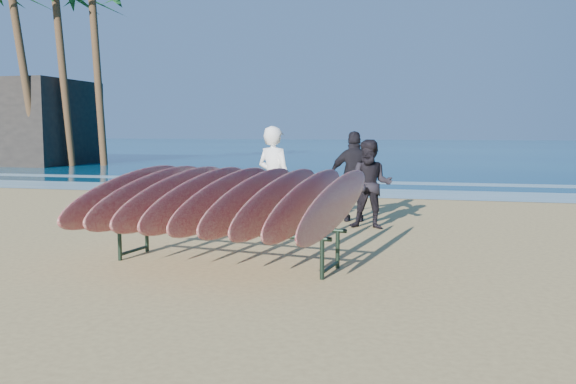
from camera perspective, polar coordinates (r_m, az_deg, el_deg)
name	(u,v)px	position (r m, az deg, el deg)	size (l,w,h in m)	color
ground	(273,272)	(7.87, -1.43, -7.48)	(120.00, 120.00, 0.00)	tan
ocean	(420,148)	(62.44, 12.22, 4.09)	(160.00, 160.00, 0.00)	navy
foam_near	(366,193)	(17.59, 7.31, -0.07)	(160.00, 160.00, 0.00)	white
foam_far	(378,183)	(21.05, 8.43, 0.88)	(160.00, 160.00, 0.00)	white
surfboard_rack	(225,199)	(8.20, -5.92, -0.70)	(3.53, 3.36, 1.41)	black
person_white	(274,180)	(10.65, -1.30, 1.14)	(0.68, 0.45, 1.88)	white
person_dark_a	(371,184)	(11.22, 7.76, 0.71)	(0.79, 0.62, 1.63)	black
person_dark_b	(355,177)	(12.07, 6.27, 1.45)	(1.05, 0.44, 1.78)	black
palm_mid	(95,2)	(32.33, -17.58, 16.62)	(5.20, 5.20, 8.88)	brown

